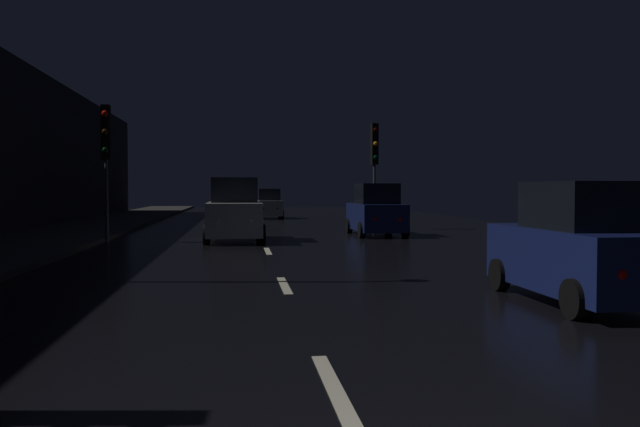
% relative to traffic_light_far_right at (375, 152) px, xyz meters
% --- Properties ---
extents(ground, '(27.88, 84.00, 0.02)m').
position_rel_traffic_light_far_right_xyz_m(ground, '(-5.44, -2.28, -3.59)').
color(ground, black).
extents(sidewalk_left, '(4.40, 84.00, 0.15)m').
position_rel_traffic_light_far_right_xyz_m(sidewalk_left, '(-13.18, -2.28, -3.51)').
color(sidewalk_left, '#33302D').
rests_on(sidewalk_left, ground).
extents(lane_centerline, '(0.16, 15.63, 0.01)m').
position_rel_traffic_light_far_right_xyz_m(lane_centerline, '(-5.44, -17.16, -3.58)').
color(lane_centerline, beige).
rests_on(lane_centerline, ground).
extents(traffic_light_far_right, '(0.33, 0.47, 4.92)m').
position_rel_traffic_light_far_right_xyz_m(traffic_light_far_right, '(0.00, 0.00, 0.00)').
color(traffic_light_far_right, '#38383A').
rests_on(traffic_light_far_right, ground).
extents(traffic_light_far_left, '(0.32, 0.46, 4.79)m').
position_rel_traffic_light_far_right_xyz_m(traffic_light_far_left, '(-10.88, -6.25, -0.11)').
color(traffic_light_far_left, '#38383A').
rests_on(traffic_light_far_left, ground).
extents(streetlamp_overhead, '(1.70, 0.44, 7.59)m').
position_rel_traffic_light_far_right_xyz_m(streetlamp_overhead, '(-10.63, -16.15, 1.41)').
color(streetlamp_overhead, '#2D2D30').
rests_on(streetlamp_overhead, ground).
extents(car_approaching_headlights, '(2.08, 4.50, 2.27)m').
position_rel_traffic_light_far_right_xyz_m(car_approaching_headlights, '(-6.44, -6.16, -2.55)').
color(car_approaching_headlights, silver).
rests_on(car_approaching_headlights, ground).
extents(car_distant_taillights, '(1.75, 3.79, 1.91)m').
position_rel_traffic_light_far_right_xyz_m(car_distant_taillights, '(-4.33, 12.24, -2.71)').
color(car_distant_taillights, '#A5A8AD').
rests_on(car_distant_taillights, ground).
extents(car_parked_right_near, '(1.80, 3.89, 1.96)m').
position_rel_traffic_light_far_right_xyz_m(car_parked_right_near, '(-0.80, -19.80, -2.69)').
color(car_parked_right_near, '#141E51').
rests_on(car_parked_right_near, ground).
extents(car_parked_right_far, '(1.91, 4.14, 2.09)m').
position_rel_traffic_light_far_right_xyz_m(car_parked_right_far, '(-0.80, -4.08, -2.63)').
color(car_parked_right_far, '#141E51').
rests_on(car_parked_right_far, ground).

